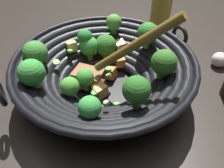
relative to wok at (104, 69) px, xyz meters
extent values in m
plane|color=#28231E|center=(0.00, 0.00, -0.07)|extent=(4.00, 4.00, 0.00)
cylinder|color=black|center=(0.00, 0.00, -0.06)|extent=(0.15, 0.15, 0.01)
torus|color=black|center=(0.00, 0.00, -0.05)|extent=(0.20, 0.20, 0.03)
torus|color=black|center=(0.00, 0.00, -0.04)|extent=(0.24, 0.24, 0.03)
torus|color=black|center=(0.00, 0.00, -0.02)|extent=(0.27, 0.27, 0.03)
torus|color=black|center=(0.00, 0.00, -0.01)|extent=(0.30, 0.30, 0.03)
torus|color=black|center=(0.00, 0.00, 0.00)|extent=(0.33, 0.33, 0.03)
torus|color=black|center=(0.00, 0.00, 0.01)|extent=(0.36, 0.36, 0.03)
torus|color=black|center=(0.00, 0.00, 0.02)|extent=(0.39, 0.39, 0.03)
torus|color=black|center=(0.00, 0.00, 0.03)|extent=(0.41, 0.41, 0.01)
torus|color=black|center=(0.20, 0.09, 0.03)|extent=(0.03, 0.05, 0.05)
torus|color=black|center=(-0.20, -0.09, 0.03)|extent=(0.03, 0.05, 0.05)
cylinder|color=#64A435|center=(-0.15, 0.02, 0.00)|extent=(0.03, 0.03, 0.02)
sphere|color=#3B7E32|center=(-0.15, 0.02, 0.04)|extent=(0.06, 0.06, 0.06)
cylinder|color=#63A339|center=(0.03, 0.15, 0.02)|extent=(0.02, 0.02, 0.02)
sphere|color=#559139|center=(0.03, 0.15, 0.04)|extent=(0.04, 0.04, 0.04)
cylinder|color=#709F43|center=(-0.04, 0.09, -0.03)|extent=(0.03, 0.03, 0.02)
sphere|color=#358F34|center=(-0.04, 0.09, 0.00)|extent=(0.05, 0.05, 0.05)
cylinder|color=#69AD40|center=(0.05, -0.12, 0.01)|extent=(0.03, 0.03, 0.03)
sphere|color=#276221|center=(0.05, -0.12, 0.04)|extent=(0.05, 0.05, 0.05)
cylinder|color=#77AC5D|center=(-0.04, -0.01, -0.04)|extent=(0.02, 0.02, 0.02)
sphere|color=#36852F|center=(-0.04, -0.01, -0.01)|extent=(0.04, 0.04, 0.04)
cylinder|color=#79B859|center=(0.11, 0.08, 0.01)|extent=(0.02, 0.02, 0.02)
sphere|color=#2D7629|center=(0.11, 0.08, 0.04)|extent=(0.05, 0.05, 0.05)
cylinder|color=#679F54|center=(-0.08, -0.05, -0.03)|extent=(0.02, 0.02, 0.01)
sphere|color=#469132|center=(-0.08, -0.05, 0.00)|extent=(0.04, 0.04, 0.04)
cylinder|color=#64A34D|center=(-0.03, -0.14, 0.00)|extent=(0.02, 0.02, 0.02)
sphere|color=green|center=(-0.03, -0.14, 0.02)|extent=(0.04, 0.04, 0.04)
cylinder|color=#80B05A|center=(0.01, 0.10, -0.03)|extent=(0.03, 0.03, 0.02)
sphere|color=#2C6923|center=(0.01, 0.10, 0.00)|extent=(0.06, 0.06, 0.06)
cylinder|color=#7AAB55|center=(-0.14, -0.06, 0.01)|extent=(0.03, 0.03, 0.02)
sphere|color=green|center=(-0.14, -0.06, 0.04)|extent=(0.05, 0.05, 0.05)
cylinder|color=#84B959|center=(0.13, -0.03, 0.00)|extent=(0.02, 0.02, 0.02)
sphere|color=#2F6A21|center=(0.13, -0.03, 0.03)|extent=(0.06, 0.06, 0.06)
cylinder|color=#609B47|center=(0.12, -0.03, 0.01)|extent=(0.02, 0.03, 0.03)
sphere|color=#217119|center=(0.12, -0.03, 0.03)|extent=(0.04, 0.04, 0.04)
cylinder|color=#81BF4D|center=(-0.04, 0.10, 0.00)|extent=(0.02, 0.02, 0.03)
sphere|color=#277732|center=(-0.04, 0.10, 0.03)|extent=(0.04, 0.04, 0.04)
cube|color=tan|center=(0.05, 0.11, -0.01)|extent=(0.03, 0.03, 0.03)
cube|color=#CC7932|center=(0.04, 0.07, -0.03)|extent=(0.03, 0.03, 0.02)
cube|color=orange|center=(-0.06, 0.00, -0.04)|extent=(0.03, 0.03, 0.03)
cube|color=tan|center=(-0.08, 0.10, 0.00)|extent=(0.03, 0.04, 0.03)
cube|color=orange|center=(0.02, 0.03, -0.04)|extent=(0.04, 0.04, 0.03)
cube|color=#D88F43|center=(-0.01, -0.03, -0.04)|extent=(0.04, 0.04, 0.03)
cylinder|color=#56B247|center=(0.06, -0.05, -0.02)|extent=(0.01, 0.01, 0.01)
cylinder|color=#6BC651|center=(-0.08, 0.07, 0.00)|extent=(0.02, 0.02, 0.01)
cylinder|color=#56B247|center=(-0.05, 0.01, -0.02)|extent=(0.01, 0.01, 0.01)
cylinder|color=#6BC651|center=(-0.02, -0.04, -0.03)|extent=(0.02, 0.02, 0.01)
cylinder|color=#56B247|center=(0.01, 0.03, -0.02)|extent=(0.02, 0.02, 0.01)
cylinder|color=#99D166|center=(0.00, -0.11, 0.00)|extent=(0.02, 0.01, 0.01)
cylinder|color=#6BC651|center=(0.01, 0.00, -0.02)|extent=(0.02, 0.02, 0.01)
cylinder|color=#6BC651|center=(0.02, -0.12, 0.01)|extent=(0.01, 0.01, 0.01)
cylinder|color=#99D166|center=(-0.11, 0.03, 0.01)|extent=(0.02, 0.02, 0.01)
cube|color=brown|center=(-0.04, 0.02, -0.02)|extent=(0.08, 0.07, 0.01)
cylinder|color=brown|center=(0.06, -0.03, 0.08)|extent=(0.17, 0.09, 0.17)
cylinder|color=gold|center=(0.19, 0.27, 0.02)|extent=(0.06, 0.06, 0.16)
sphere|color=silver|center=(0.32, 0.08, -0.05)|extent=(0.04, 0.04, 0.04)
camera|label=1|loc=(-0.01, -0.40, 0.32)|focal=35.80mm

